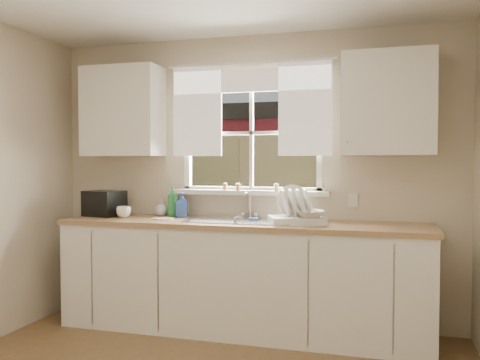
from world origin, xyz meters
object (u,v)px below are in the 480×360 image
(cup, at_px, (124,212))
(black_appliance, at_px, (105,203))
(dish_rack, at_px, (296,214))
(soap_bottle_a, at_px, (173,201))

(cup, distance_m, black_appliance, 0.26)
(cup, xyz_separation_m, black_appliance, (-0.24, 0.08, 0.06))
(cup, height_order, black_appliance, black_appliance)
(black_appliance, bearing_deg, dish_rack, 9.47)
(dish_rack, xyz_separation_m, black_appliance, (-1.75, 0.07, 0.04))
(soap_bottle_a, xyz_separation_m, black_appliance, (-0.60, -0.14, -0.02))
(dish_rack, distance_m, cup, 1.52)
(dish_rack, distance_m, soap_bottle_a, 1.17)
(black_appliance, bearing_deg, cup, -7.46)
(soap_bottle_a, bearing_deg, dish_rack, -33.28)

